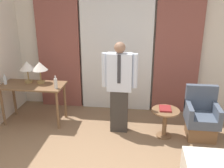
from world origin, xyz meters
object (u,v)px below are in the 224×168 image
table_lamp_right (40,67)px  armchair (201,119)px  desk (33,90)px  bottle_near_edge (5,80)px  table_lamp_left (27,67)px  book (165,109)px  bottle_by_lamp (56,83)px  person (119,85)px  side_table (165,119)px

table_lamp_right → armchair: table_lamp_right is taller
desk → bottle_near_edge: 0.55m
desk → table_lamp_left: 0.46m
armchair → book: bearing=-173.4°
table_lamp_right → bottle_by_lamp: table_lamp_right is taller
person → book: size_ratio=6.49×
bottle_near_edge → armchair: bearing=-2.0°
bottle_near_edge → armchair: bottle_near_edge is taller
table_lamp_right → bottle_by_lamp: 0.50m
table_lamp_left → side_table: size_ratio=0.81×
table_lamp_left → side_table: (2.59, -0.38, -0.73)m
person → book: 0.88m
person → side_table: size_ratio=3.20×
bottle_near_edge → book: 3.00m
desk → table_lamp_left: table_lamp_left is taller
person → armchair: size_ratio=1.84×
table_lamp_left → book: table_lamp_left is taller
side_table → person: bearing=171.8°
bottle_by_lamp → side_table: bearing=-3.8°
book → person: bearing=173.6°
person → armchair: person is taller
side_table → desk: bearing=173.9°
desk → bottle_by_lamp: 0.56m
table_lamp_right → armchair: (2.96, -0.28, -0.74)m
desk → book: (2.46, -0.24, -0.12)m
desk → side_table: desk is taller
person → book: (0.80, -0.09, -0.36)m
desk → bottle_near_edge: (-0.52, -0.04, 0.20)m
table_lamp_right → bottle_near_edge: size_ratio=2.17×
table_lamp_left → armchair: 3.31m
bottle_near_edge → person: bearing=-2.8°
bottle_near_edge → desk: bearing=4.4°
table_lamp_left → side_table: table_lamp_left is taller
table_lamp_right → side_table: 2.48m
table_lamp_right → book: size_ratio=1.64×
table_lamp_left → bottle_by_lamp: size_ratio=1.76×
armchair → table_lamp_left: bearing=175.0°
bottle_near_edge → bottle_by_lamp: size_ratio=0.81×
table_lamp_left → book: bearing=-7.8°
table_lamp_left → person: person is taller
person → bottle_near_edge: bearing=177.2°
table_lamp_right → person: (1.53, -0.26, -0.19)m
desk → side_table: (2.47, -0.26, -0.30)m
side_table → bottle_by_lamp: bearing=176.2°
book → table_lamp_right: bearing=171.4°
armchair → side_table: (-0.62, -0.10, 0.01)m
table_lamp_right → bottle_near_edge: 0.70m
person → book: bearing=-6.4°
bottle_near_edge → person: person is taller
bottle_near_edge → book: size_ratio=0.76×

